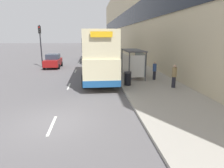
{
  "coord_description": "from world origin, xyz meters",
  "views": [
    {
      "loc": [
        1.8,
        -8.63,
        3.84
      ],
      "look_at": [
        4.9,
        21.21,
        -3.37
      ],
      "focal_mm": 32.0,
      "sensor_mm": 36.0,
      "label": 1
    }
  ],
  "objects_px": {
    "bus_shelter": "(135,58)",
    "car_0": "(53,61)",
    "pedestrian_3": "(140,62)",
    "traffic_light_far_kerb": "(40,39)",
    "pedestrian_at_shelter": "(119,62)",
    "double_decker_bus_near": "(99,54)",
    "litter_bin": "(128,78)",
    "double_decker_bus_ahead": "(95,46)",
    "pedestrian_1": "(174,76)",
    "pedestrian_2": "(155,70)"
  },
  "relations": [
    {
      "from": "double_decker_bus_near",
      "to": "car_0",
      "type": "height_order",
      "value": "double_decker_bus_near"
    },
    {
      "from": "pedestrian_2",
      "to": "double_decker_bus_near",
      "type": "bearing_deg",
      "value": 162.14
    },
    {
      "from": "pedestrian_1",
      "to": "bus_shelter",
      "type": "bearing_deg",
      "value": 116.84
    },
    {
      "from": "litter_bin",
      "to": "bus_shelter",
      "type": "bearing_deg",
      "value": 67.43
    },
    {
      "from": "bus_shelter",
      "to": "pedestrian_at_shelter",
      "type": "relative_size",
      "value": 2.58
    },
    {
      "from": "car_0",
      "to": "pedestrian_3",
      "type": "distance_m",
      "value": 10.86
    },
    {
      "from": "double_decker_bus_ahead",
      "to": "pedestrian_1",
      "type": "relative_size",
      "value": 6.41
    },
    {
      "from": "bus_shelter",
      "to": "car_0",
      "type": "xyz_separation_m",
      "value": [
        -8.7,
        7.64,
        -1.04
      ]
    },
    {
      "from": "double_decker_bus_near",
      "to": "pedestrian_2",
      "type": "xyz_separation_m",
      "value": [
        4.74,
        -1.53,
        -1.33
      ]
    },
    {
      "from": "double_decker_bus_ahead",
      "to": "pedestrian_at_shelter",
      "type": "bearing_deg",
      "value": -76.39
    },
    {
      "from": "bus_shelter",
      "to": "pedestrian_2",
      "type": "xyz_separation_m",
      "value": [
        1.45,
        -1.19,
        -0.92
      ]
    },
    {
      "from": "double_decker_bus_near",
      "to": "traffic_light_far_kerb",
      "type": "relative_size",
      "value": 2.01
    },
    {
      "from": "pedestrian_1",
      "to": "pedestrian_3",
      "type": "height_order",
      "value": "pedestrian_3"
    },
    {
      "from": "pedestrian_2",
      "to": "litter_bin",
      "type": "height_order",
      "value": "pedestrian_2"
    },
    {
      "from": "pedestrian_3",
      "to": "car_0",
      "type": "bearing_deg",
      "value": 158.03
    },
    {
      "from": "double_decker_bus_ahead",
      "to": "traffic_light_far_kerb",
      "type": "bearing_deg",
      "value": -139.17
    },
    {
      "from": "pedestrian_at_shelter",
      "to": "pedestrian_1",
      "type": "height_order",
      "value": "pedestrian_1"
    },
    {
      "from": "double_decker_bus_near",
      "to": "traffic_light_far_kerb",
      "type": "xyz_separation_m",
      "value": [
        -6.88,
        7.89,
        1.17
      ]
    },
    {
      "from": "pedestrian_2",
      "to": "bus_shelter",
      "type": "bearing_deg",
      "value": 140.58
    },
    {
      "from": "double_decker_bus_ahead",
      "to": "pedestrian_3",
      "type": "distance_m",
      "value": 11.65
    },
    {
      "from": "double_decker_bus_ahead",
      "to": "litter_bin",
      "type": "height_order",
      "value": "double_decker_bus_ahead"
    },
    {
      "from": "pedestrian_1",
      "to": "double_decker_bus_ahead",
      "type": "bearing_deg",
      "value": 106.2
    },
    {
      "from": "pedestrian_2",
      "to": "litter_bin",
      "type": "distance_m",
      "value": 3.2
    },
    {
      "from": "bus_shelter",
      "to": "litter_bin",
      "type": "bearing_deg",
      "value": -112.57
    },
    {
      "from": "double_decker_bus_ahead",
      "to": "pedestrian_3",
      "type": "relative_size",
      "value": 5.98
    },
    {
      "from": "double_decker_bus_ahead",
      "to": "bus_shelter",
      "type": "bearing_deg",
      "value": -77.04
    },
    {
      "from": "litter_bin",
      "to": "traffic_light_far_kerb",
      "type": "relative_size",
      "value": 0.2
    },
    {
      "from": "pedestrian_1",
      "to": "pedestrian_3",
      "type": "relative_size",
      "value": 0.93
    },
    {
      "from": "car_0",
      "to": "litter_bin",
      "type": "relative_size",
      "value": 3.78
    },
    {
      "from": "double_decker_bus_ahead",
      "to": "litter_bin",
      "type": "xyz_separation_m",
      "value": [
        2.04,
        -17.14,
        -1.62
      ]
    },
    {
      "from": "pedestrian_1",
      "to": "traffic_light_far_kerb",
      "type": "distance_m",
      "value": 17.43
    },
    {
      "from": "pedestrian_at_shelter",
      "to": "litter_bin",
      "type": "distance_m",
      "value": 7.45
    },
    {
      "from": "double_decker_bus_near",
      "to": "litter_bin",
      "type": "distance_m",
      "value": 4.2
    },
    {
      "from": "double_decker_bus_ahead",
      "to": "pedestrian_3",
      "type": "bearing_deg",
      "value": -66.42
    },
    {
      "from": "car_0",
      "to": "pedestrian_3",
      "type": "relative_size",
      "value": 2.17
    },
    {
      "from": "litter_bin",
      "to": "traffic_light_far_kerb",
      "type": "xyz_separation_m",
      "value": [
        -8.95,
        11.17,
        2.79
      ]
    },
    {
      "from": "car_0",
      "to": "traffic_light_far_kerb",
      "type": "height_order",
      "value": "traffic_light_far_kerb"
    },
    {
      "from": "pedestrian_at_shelter",
      "to": "pedestrian_3",
      "type": "bearing_deg",
      "value": -21.89
    },
    {
      "from": "double_decker_bus_near",
      "to": "pedestrian_3",
      "type": "distance_m",
      "value": 5.81
    },
    {
      "from": "car_0",
      "to": "traffic_light_far_kerb",
      "type": "bearing_deg",
      "value": -21.88
    },
    {
      "from": "pedestrian_1",
      "to": "litter_bin",
      "type": "relative_size",
      "value": 1.62
    },
    {
      "from": "double_decker_bus_near",
      "to": "pedestrian_2",
      "type": "height_order",
      "value": "double_decker_bus_near"
    },
    {
      "from": "bus_shelter",
      "to": "car_0",
      "type": "relative_size",
      "value": 1.06
    },
    {
      "from": "pedestrian_3",
      "to": "traffic_light_far_kerb",
      "type": "height_order",
      "value": "traffic_light_far_kerb"
    },
    {
      "from": "double_decker_bus_near",
      "to": "double_decker_bus_ahead",
      "type": "distance_m",
      "value": 13.86
    },
    {
      "from": "pedestrian_at_shelter",
      "to": "traffic_light_far_kerb",
      "type": "distance_m",
      "value": 10.28
    },
    {
      "from": "pedestrian_at_shelter",
      "to": "traffic_light_far_kerb",
      "type": "xyz_separation_m",
      "value": [
        -9.25,
        3.73,
        2.49
      ]
    },
    {
      "from": "bus_shelter",
      "to": "car_0",
      "type": "bearing_deg",
      "value": 138.71
    },
    {
      "from": "pedestrian_1",
      "to": "traffic_light_far_kerb",
      "type": "relative_size",
      "value": 0.33
    },
    {
      "from": "litter_bin",
      "to": "pedestrian_2",
      "type": "bearing_deg",
      "value": 33.31
    }
  ]
}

